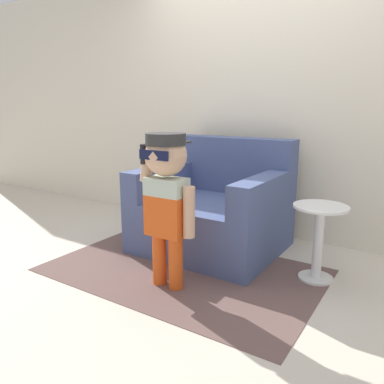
% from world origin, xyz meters
% --- Properties ---
extents(ground_plane, '(10.00, 10.00, 0.00)m').
position_xyz_m(ground_plane, '(0.00, 0.00, 0.00)').
color(ground_plane, beige).
extents(wall_back, '(10.00, 0.05, 2.60)m').
position_xyz_m(wall_back, '(0.00, 0.77, 1.30)').
color(wall_back, beige).
rests_on(wall_back, ground_plane).
extents(armchair, '(1.14, 1.01, 0.94)m').
position_xyz_m(armchair, '(-0.15, 0.16, 0.34)').
color(armchair, '#475684').
rests_on(armchair, ground_plane).
extents(person_child, '(0.43, 0.32, 1.04)m').
position_xyz_m(person_child, '(-0.05, -0.68, 0.70)').
color(person_child, '#E05119').
rests_on(person_child, ground_plane).
extents(side_table, '(0.37, 0.37, 0.55)m').
position_xyz_m(side_table, '(0.78, -0.02, 0.33)').
color(side_table, white).
rests_on(side_table, ground_plane).
extents(rug, '(1.98, 1.26, 0.01)m').
position_xyz_m(rug, '(-0.10, -0.41, 0.00)').
color(rug, brown).
rests_on(rug, ground_plane).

